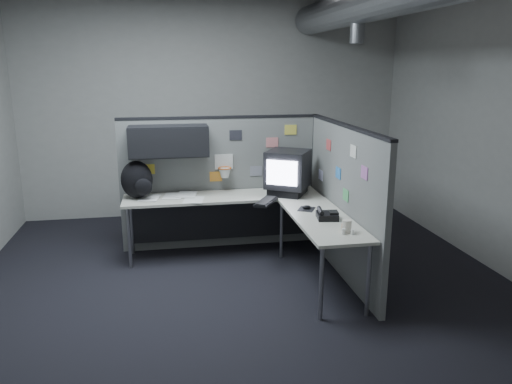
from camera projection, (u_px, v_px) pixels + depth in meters
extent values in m
cube|color=black|center=(245.00, 288.00, 5.12)|extent=(5.60, 5.60, 0.01)
cube|color=#9E9E99|center=(214.00, 108.00, 7.40)|extent=(5.60, 0.01, 3.20)
cube|color=#9E9E99|center=(350.00, 219.00, 2.05)|extent=(5.60, 0.01, 3.20)
cube|color=#9E9E99|center=(508.00, 126.00, 5.21)|extent=(0.01, 5.60, 3.20)
cylinder|color=slate|center=(357.00, 29.00, 5.49)|extent=(0.16, 0.16, 0.30)
cube|color=slate|center=(221.00, 184.00, 6.15)|extent=(2.43, 0.06, 1.60)
cube|color=black|center=(220.00, 117.00, 5.95)|extent=(2.43, 0.07, 0.03)
cube|color=black|center=(313.00, 180.00, 6.35)|extent=(0.07, 0.07, 1.60)
cube|color=black|center=(169.00, 141.00, 5.71)|extent=(0.90, 0.35, 0.35)
cube|color=black|center=(169.00, 143.00, 5.54)|extent=(0.90, 0.02, 0.33)
cube|color=silver|center=(224.00, 162.00, 6.05)|extent=(0.22, 0.02, 0.18)
torus|color=#D85914|center=(225.00, 168.00, 5.98)|extent=(0.16, 0.16, 0.01)
cone|color=white|center=(225.00, 173.00, 5.99)|extent=(0.14, 0.14, 0.11)
cube|color=gold|center=(148.00, 169.00, 5.91)|extent=(0.15, 0.01, 0.12)
cube|color=#26262D|center=(236.00, 135.00, 6.00)|extent=(0.15, 0.01, 0.12)
cube|color=gray|center=(256.00, 171.00, 6.15)|extent=(0.15, 0.01, 0.12)
cube|color=#D87F7F|center=(272.00, 142.00, 6.10)|extent=(0.15, 0.01, 0.12)
cube|color=#E5D84C|center=(291.00, 130.00, 6.10)|extent=(0.15, 0.01, 0.12)
cube|color=orange|center=(216.00, 176.00, 6.08)|extent=(0.15, 0.01, 0.12)
cube|color=slate|center=(343.00, 202.00, 5.32)|extent=(0.06, 2.23, 1.60)
cube|color=black|center=(346.00, 126.00, 5.12)|extent=(0.07, 2.23, 0.03)
cube|color=#CC4C4C|center=(329.00, 145.00, 5.59)|extent=(0.01, 0.15, 0.12)
cube|color=#337FCC|center=(338.00, 173.00, 5.32)|extent=(0.01, 0.15, 0.12)
cube|color=silver|center=(353.00, 151.00, 4.86)|extent=(0.01, 0.15, 0.12)
cube|color=silver|center=(321.00, 175.00, 5.93)|extent=(0.01, 0.15, 0.12)
cube|color=#B266B2|center=(364.00, 173.00, 4.62)|extent=(0.01, 0.15, 0.12)
cube|color=#4CB266|center=(346.00, 195.00, 5.13)|extent=(0.01, 0.15, 0.12)
cube|color=beige|center=(223.00, 197.00, 5.86)|extent=(2.30, 0.56, 0.03)
cube|color=beige|center=(322.00, 219.00, 5.01)|extent=(0.56, 1.55, 0.03)
cube|color=black|center=(221.00, 217.00, 6.15)|extent=(2.18, 0.02, 0.55)
cylinder|color=gray|center=(129.00, 238.00, 5.55)|extent=(0.04, 0.04, 0.70)
cylinder|color=gray|center=(132.00, 226.00, 5.97)|extent=(0.04, 0.04, 0.70)
cylinder|color=gray|center=(281.00, 229.00, 5.86)|extent=(0.04, 0.04, 0.70)
cylinder|color=gray|center=(321.00, 284.00, 4.39)|extent=(0.04, 0.04, 0.70)
cylinder|color=gray|center=(368.00, 280.00, 4.46)|extent=(0.04, 0.04, 0.70)
cube|color=black|center=(288.00, 190.00, 5.92)|extent=(0.55, 0.57, 0.09)
cube|color=black|center=(288.00, 169.00, 5.86)|extent=(0.63, 0.63, 0.43)
cube|color=silver|center=(282.00, 173.00, 5.64)|extent=(0.32, 0.19, 0.28)
cube|color=black|center=(266.00, 202.00, 5.53)|extent=(0.34, 0.44, 0.03)
cube|color=black|center=(266.00, 200.00, 5.53)|extent=(0.30, 0.40, 0.01)
cube|color=black|center=(306.00, 209.00, 5.30)|extent=(0.23, 0.25, 0.01)
ellipsoid|color=black|center=(307.00, 207.00, 5.29)|extent=(0.11, 0.09, 0.04)
cube|color=black|center=(327.00, 216.00, 4.96)|extent=(0.23, 0.25, 0.06)
cylinder|color=black|center=(320.00, 211.00, 4.96)|extent=(0.07, 0.20, 0.04)
cube|color=black|center=(333.00, 212.00, 4.95)|extent=(0.11, 0.13, 0.02)
cylinder|color=silver|center=(348.00, 229.00, 4.56)|extent=(0.04, 0.04, 0.06)
cylinder|color=silver|center=(343.00, 231.00, 4.51)|extent=(0.04, 0.04, 0.05)
cylinder|color=silver|center=(353.00, 232.00, 4.50)|extent=(0.03, 0.03, 0.04)
cylinder|color=#D85914|center=(344.00, 227.00, 4.60)|extent=(0.04, 0.04, 0.07)
cylinder|color=beige|center=(347.00, 226.00, 4.55)|extent=(0.11, 0.11, 0.12)
cube|color=white|center=(194.00, 200.00, 5.67)|extent=(0.27, 0.34, 0.00)
cube|color=white|center=(173.00, 196.00, 5.82)|extent=(0.27, 0.34, 0.00)
cube|color=white|center=(149.00, 198.00, 5.72)|extent=(0.27, 0.34, 0.00)
cube|color=white|center=(187.00, 194.00, 5.87)|extent=(0.27, 0.34, 0.00)
ellipsoid|color=black|center=(137.00, 180.00, 5.69)|extent=(0.40, 0.32, 0.44)
ellipsoid|color=black|center=(143.00, 187.00, 5.59)|extent=(0.21, 0.15, 0.20)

